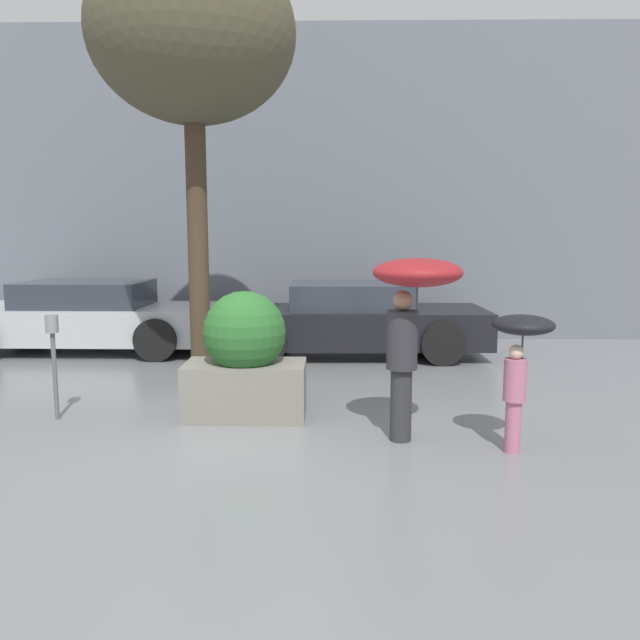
# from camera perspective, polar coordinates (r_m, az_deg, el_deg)

# --- Properties ---
(ground_plane) EXTENTS (40.00, 40.00, 0.00)m
(ground_plane) POSITION_cam_1_polar(r_m,az_deg,el_deg) (6.39, -10.60, -11.41)
(ground_plane) COLOR slate
(building_facade) EXTENTS (18.00, 0.30, 6.00)m
(building_facade) POSITION_cam_1_polar(r_m,az_deg,el_deg) (12.49, -4.93, 12.13)
(building_facade) COLOR slate
(building_facade) RESTS_ON ground
(planter_box) EXTENTS (1.37, 0.94, 1.46)m
(planter_box) POSITION_cam_1_polar(r_m,az_deg,el_deg) (7.14, -6.87, -3.37)
(planter_box) COLOR gray
(planter_box) RESTS_ON ground
(person_adult) EXTENTS (0.88, 0.88, 1.86)m
(person_adult) POSITION_cam_1_polar(r_m,az_deg,el_deg) (6.22, 8.46, 1.77)
(person_adult) COLOR #2D2D33
(person_adult) RESTS_ON ground
(person_child) EXTENTS (0.59, 0.59, 1.33)m
(person_child) POSITION_cam_1_polar(r_m,az_deg,el_deg) (6.23, 17.84, -2.47)
(person_child) COLOR #B76684
(person_child) RESTS_ON ground
(parked_car_near) EXTENTS (4.60, 1.98, 1.25)m
(parked_car_near) POSITION_cam_1_polar(r_m,az_deg,el_deg) (10.73, 2.87, -0.05)
(parked_car_near) COLOR black
(parked_car_near) RESTS_ON ground
(parked_car_far) EXTENTS (4.78, 1.97, 1.25)m
(parked_car_far) POSITION_cam_1_polar(r_m,az_deg,el_deg) (11.83, -20.55, 0.21)
(parked_car_far) COLOR #B7BCC1
(parked_car_far) RESTS_ON ground
(street_tree) EXTENTS (2.63, 2.63, 5.71)m
(street_tree) POSITION_cam_1_polar(r_m,az_deg,el_deg) (8.79, -11.60, 24.00)
(street_tree) COLOR #423323
(street_tree) RESTS_ON ground
(parking_meter) EXTENTS (0.14, 0.14, 1.20)m
(parking_meter) POSITION_cam_1_polar(r_m,az_deg,el_deg) (7.59, -23.23, -2.05)
(parking_meter) COLOR #595B60
(parking_meter) RESTS_ON ground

